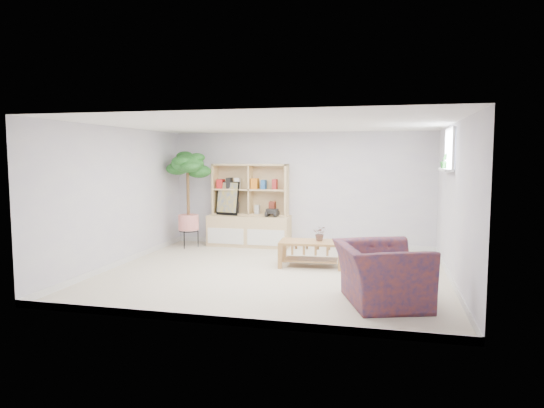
% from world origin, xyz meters
% --- Properties ---
extents(floor, '(5.50, 5.00, 0.01)m').
position_xyz_m(floor, '(0.00, 0.00, 0.00)').
color(floor, beige).
rests_on(floor, ground).
extents(ceiling, '(5.50, 5.00, 0.01)m').
position_xyz_m(ceiling, '(0.00, 0.00, 2.40)').
color(ceiling, white).
rests_on(ceiling, walls).
extents(walls, '(5.51, 5.01, 2.40)m').
position_xyz_m(walls, '(0.00, 0.00, 1.20)').
color(walls, silver).
rests_on(walls, floor).
extents(baseboard, '(5.50, 5.00, 0.10)m').
position_xyz_m(baseboard, '(0.00, 0.00, 0.05)').
color(baseboard, silver).
rests_on(baseboard, floor).
extents(window, '(0.10, 0.98, 0.68)m').
position_xyz_m(window, '(2.73, 0.60, 2.00)').
color(window, '#C1D4F9').
rests_on(window, walls).
extents(window_sill, '(0.14, 1.00, 0.04)m').
position_xyz_m(window_sill, '(2.67, 0.60, 1.68)').
color(window_sill, silver).
rests_on(window_sill, walls).
extents(storage_unit, '(1.73, 0.59, 1.73)m').
position_xyz_m(storage_unit, '(-1.06, 2.24, 0.87)').
color(storage_unit, tan).
rests_on(storage_unit, floor).
extents(poster, '(0.53, 0.21, 0.71)m').
position_xyz_m(poster, '(-1.52, 2.21, 1.01)').
color(poster, yellow).
rests_on(poster, storage_unit).
extents(toy_truck, '(0.36, 0.26, 0.18)m').
position_xyz_m(toy_truck, '(-0.53, 2.14, 0.74)').
color(toy_truck, black).
rests_on(toy_truck, storage_unit).
extents(coffee_table, '(1.11, 0.65, 0.44)m').
position_xyz_m(coffee_table, '(0.52, 0.63, 0.22)').
color(coffee_table, '#9A663F').
rests_on(coffee_table, floor).
extents(table_plant, '(0.24, 0.21, 0.26)m').
position_xyz_m(table_plant, '(0.66, 0.70, 0.57)').
color(table_plant, '#16521F').
rests_on(table_plant, coffee_table).
extents(floor_tree, '(0.97, 0.97, 2.01)m').
position_xyz_m(floor_tree, '(-2.23, 1.78, 1.00)').
color(floor_tree, '#0C4511').
rests_on(floor_tree, floor).
extents(armchair, '(1.37, 1.46, 0.89)m').
position_xyz_m(armchair, '(1.72, -1.27, 0.44)').
color(armchair, navy).
rests_on(armchair, floor).
extents(sill_plant, '(0.16, 0.14, 0.25)m').
position_xyz_m(sill_plant, '(2.67, 0.82, 1.82)').
color(sill_plant, '#0C4511').
rests_on(sill_plant, window_sill).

